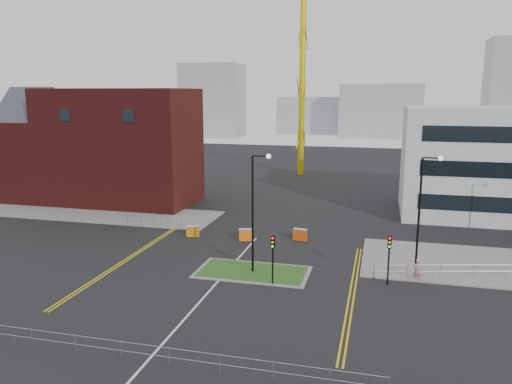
# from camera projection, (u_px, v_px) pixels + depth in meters

# --- Properties ---
(ground) EXTENTS (200.00, 200.00, 0.00)m
(ground) POSITION_uv_depth(u_px,v_px,m) (189.00, 314.00, 31.09)
(ground) COLOR black
(ground) RESTS_ON ground
(pavement_left) EXTENTS (28.00, 8.00, 0.12)m
(pavement_left) POSITION_uv_depth(u_px,v_px,m) (97.00, 213.00, 56.82)
(pavement_left) COLOR slate
(pavement_left) RESTS_ON ground
(island_kerb) EXTENTS (8.60, 4.60, 0.08)m
(island_kerb) POSITION_uv_depth(u_px,v_px,m) (253.00, 272.00, 38.19)
(island_kerb) COLOR slate
(island_kerb) RESTS_ON ground
(grass_island) EXTENTS (8.00, 4.00, 0.12)m
(grass_island) POSITION_uv_depth(u_px,v_px,m) (253.00, 272.00, 38.19)
(grass_island) COLOR #204B19
(grass_island) RESTS_ON ground
(brick_building) EXTENTS (24.20, 10.07, 14.24)m
(brick_building) POSITION_uv_depth(u_px,v_px,m) (99.00, 147.00, 61.90)
(brick_building) COLOR #4F1513
(brick_building) RESTS_ON ground
(tower_crane) EXTENTS (49.95, 19.61, 38.08)m
(tower_crane) POSITION_uv_depth(u_px,v_px,m) (337.00, 7.00, 75.40)
(tower_crane) COLOR yellow
(tower_crane) RESTS_ON ground
(streetlamp_island) EXTENTS (1.46, 0.36, 9.18)m
(streetlamp_island) POSITION_uv_depth(u_px,v_px,m) (255.00, 204.00, 37.08)
(streetlamp_island) COLOR black
(streetlamp_island) RESTS_ON ground
(streetlamp_right_near) EXTENTS (1.46, 0.36, 9.18)m
(streetlamp_right_near) POSITION_uv_depth(u_px,v_px,m) (423.00, 207.00, 36.08)
(streetlamp_right_near) COLOR black
(streetlamp_right_near) RESTS_ON ground
(traffic_light_island) EXTENTS (0.28, 0.33, 3.65)m
(traffic_light_island) POSITION_uv_depth(u_px,v_px,m) (273.00, 250.00, 35.29)
(traffic_light_island) COLOR black
(traffic_light_island) RESTS_ON ground
(traffic_light_right) EXTENTS (0.28, 0.33, 3.65)m
(traffic_light_right) POSITION_uv_depth(u_px,v_px,m) (389.00, 251.00, 35.26)
(traffic_light_right) COLOR black
(traffic_light_right) RESTS_ON ground
(railing_front) EXTENTS (24.05, 0.05, 1.10)m
(railing_front) POSITION_uv_depth(u_px,v_px,m) (145.00, 350.00, 25.23)
(railing_front) COLOR gray
(railing_front) RESTS_ON ground
(railing_left) EXTENTS (6.05, 0.05, 1.10)m
(railing_left) POSITION_uv_depth(u_px,v_px,m) (154.00, 221.00, 50.70)
(railing_left) COLOR gray
(railing_left) RESTS_ON ground
(railing_right) EXTENTS (19.05, 5.05, 1.10)m
(railing_right) POSITION_uv_depth(u_px,v_px,m) (506.00, 268.00, 36.89)
(railing_right) COLOR gray
(railing_right) RESTS_ON ground
(centre_line) EXTENTS (0.15, 30.00, 0.01)m
(centre_line) POSITION_uv_depth(u_px,v_px,m) (201.00, 301.00, 32.98)
(centre_line) COLOR silver
(centre_line) RESTS_ON ground
(yellow_left_a) EXTENTS (0.12, 24.00, 0.01)m
(yellow_left_a) POSITION_uv_depth(u_px,v_px,m) (135.00, 253.00, 42.76)
(yellow_left_a) COLOR gold
(yellow_left_a) RESTS_ON ground
(yellow_left_b) EXTENTS (0.12, 24.00, 0.01)m
(yellow_left_b) POSITION_uv_depth(u_px,v_px,m) (138.00, 253.00, 42.69)
(yellow_left_b) COLOR gold
(yellow_left_b) RESTS_ON ground
(yellow_right_a) EXTENTS (0.12, 20.00, 0.01)m
(yellow_right_a) POSITION_uv_depth(u_px,v_px,m) (350.00, 292.00, 34.48)
(yellow_right_a) COLOR gold
(yellow_right_a) RESTS_ON ground
(yellow_right_b) EXTENTS (0.12, 20.00, 0.01)m
(yellow_right_b) POSITION_uv_depth(u_px,v_px,m) (355.00, 292.00, 34.41)
(yellow_right_b) COLOR gold
(yellow_right_b) RESTS_ON ground
(skyline_a) EXTENTS (18.00, 12.00, 22.00)m
(skyline_a) POSITION_uv_depth(u_px,v_px,m) (213.00, 101.00, 152.62)
(skyline_a) COLOR gray
(skyline_a) RESTS_ON ground
(skyline_b) EXTENTS (24.00, 12.00, 16.00)m
(skyline_b) POSITION_uv_depth(u_px,v_px,m) (380.00, 111.00, 150.60)
(skyline_b) COLOR gray
(skyline_b) RESTS_ON ground
(skyline_d) EXTENTS (30.00, 12.00, 12.00)m
(skyline_d) POSITION_uv_depth(u_px,v_px,m) (324.00, 115.00, 164.85)
(skyline_d) COLOR gray
(skyline_d) RESTS_ON ground
(pedestrian) EXTENTS (0.65, 0.45, 1.73)m
(pedestrian) POSITION_uv_depth(u_px,v_px,m) (418.00, 271.00, 36.17)
(pedestrian) COLOR #C9828F
(pedestrian) RESTS_ON ground
(barrier_left) EXTENTS (1.26, 0.61, 1.02)m
(barrier_left) POSITION_uv_depth(u_px,v_px,m) (193.00, 231.00, 47.63)
(barrier_left) COLOR orange
(barrier_left) RESTS_ON ground
(barrier_mid) EXTENTS (1.39, 0.81, 1.11)m
(barrier_mid) POSITION_uv_depth(u_px,v_px,m) (246.00, 234.00, 46.34)
(barrier_mid) COLOR orange
(barrier_mid) RESTS_ON ground
(barrier_right) EXTENTS (1.35, 0.65, 1.09)m
(barrier_right) POSITION_uv_depth(u_px,v_px,m) (300.00, 234.00, 46.42)
(barrier_right) COLOR #CA430B
(barrier_right) RESTS_ON ground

